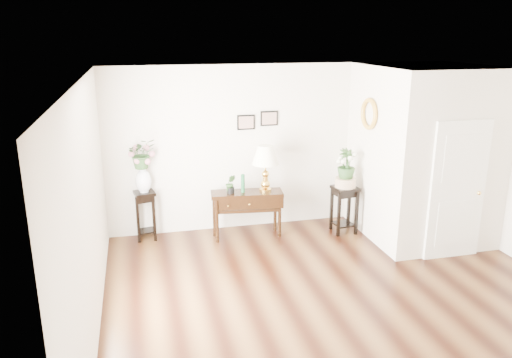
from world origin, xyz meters
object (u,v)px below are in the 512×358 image
object	(u,v)px
plant_stand_a	(146,215)
plant_stand_b	(344,209)
console_table	(247,214)
table_lamp	(265,170)

from	to	relation	value
plant_stand_a	plant_stand_b	bearing A→B (deg)	-8.63
console_table	plant_stand_a	bearing A→B (deg)	176.54
plant_stand_a	plant_stand_b	size ratio (longest dim) A/B	1.01
table_lamp	plant_stand_b	distance (m)	1.53
console_table	plant_stand_b	xyz separation A→B (m)	(1.64, -0.20, 0.01)
console_table	table_lamp	world-z (taller)	table_lamp
console_table	plant_stand_a	xyz separation A→B (m)	(-1.63, 0.30, 0.02)
plant_stand_b	console_table	bearing A→B (deg)	173.00
console_table	plant_stand_a	size ratio (longest dim) A/B	1.44
table_lamp	plant_stand_a	world-z (taller)	table_lamp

